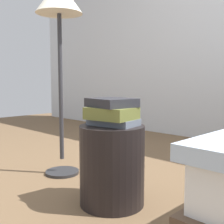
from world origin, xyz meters
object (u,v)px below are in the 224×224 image
floor_lamp (59,9)px  book_slate (113,122)px  book_charcoal (112,103)px  side_table (112,165)px  book_olive (112,113)px

floor_lamp → book_slate: bearing=-9.1°
book_slate → book_charcoal: size_ratio=1.10×
book_slate → book_charcoal: book_charcoal is taller
book_slate → floor_lamp: floor_lamp is taller
book_charcoal → floor_lamp: floor_lamp is taller
book_slate → book_charcoal: (-0.00, -0.01, 0.10)m
side_table → book_slate: book_slate is taller
side_table → book_charcoal: bearing=143.8°
book_olive → floor_lamp: (-0.61, 0.12, 0.66)m
side_table → floor_lamp: bearing=169.8°
floor_lamp → book_olive: bearing=-10.9°
book_slate → floor_lamp: size_ratio=0.19×
book_slate → book_olive: (0.01, -0.02, 0.05)m
side_table → book_olive: (0.01, -0.01, 0.28)m
book_olive → floor_lamp: 0.91m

